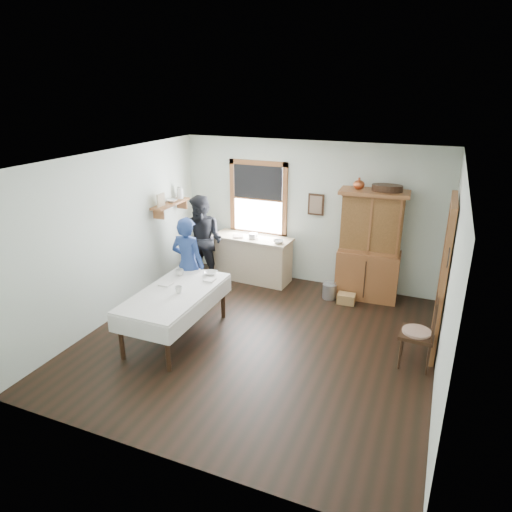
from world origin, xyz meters
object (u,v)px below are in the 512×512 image
china_hutch (370,246)px  spindle_chair (418,331)px  wicker_basket (346,299)px  pail (329,291)px  figure_dark (203,244)px  work_counter (252,258)px  dining_table (176,314)px  woman_blue (188,268)px

china_hutch → spindle_chair: china_hutch is taller
china_hutch → wicker_basket: size_ratio=6.48×
pail → figure_dark: 2.52m
work_counter → dining_table: work_counter is taller
work_counter → woman_blue: size_ratio=1.01×
spindle_chair → pail: spindle_chair is taller
spindle_chair → pail: (-1.58, 1.62, -0.39)m
china_hutch → figure_dark: bearing=-172.4°
spindle_chair → woman_blue: woman_blue is taller
work_counter → china_hutch: bearing=4.1°
spindle_chair → wicker_basket: bearing=132.4°
spindle_chair → dining_table: bearing=-167.3°
figure_dark → wicker_basket: bearing=6.6°
china_hutch → pail: 1.08m
wicker_basket → figure_dark: (-2.74, -0.17, 0.71)m
work_counter → wicker_basket: work_counter is taller
figure_dark → china_hutch: bearing=13.6°
dining_table → figure_dark: (-0.59, 1.95, 0.42)m
work_counter → china_hutch: china_hutch is taller
china_hutch → dining_table: 3.54m
spindle_chair → pail: 2.30m
dining_table → wicker_basket: bearing=44.5°
wicker_basket → figure_dark: bearing=-176.5°
dining_table → woman_blue: size_ratio=1.25×
woman_blue → figure_dark: (-0.31, 1.06, 0.04)m
work_counter → pail: (1.62, -0.26, -0.30)m
dining_table → woman_blue: woman_blue is taller
dining_table → spindle_chair: 3.46m
spindle_chair → wicker_basket: 2.02m
work_counter → figure_dark: size_ratio=0.96×
wicker_basket → figure_dark: figure_dark is taller
china_hutch → spindle_chair: 2.21m
wicker_basket → woman_blue: (-2.44, -1.23, 0.67)m
spindle_chair → figure_dark: bearing=164.1°
woman_blue → wicker_basket: bearing=-151.1°
pail → figure_dark: bearing=-173.8°
china_hutch → figure_dark: (-3.01, -0.56, -0.18)m
woman_blue → dining_table: bearing=110.0°
dining_table → wicker_basket: dining_table is taller
dining_table → spindle_chair: bearing=9.8°
pail → china_hutch: bearing=26.5°
dining_table → wicker_basket: 3.03m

